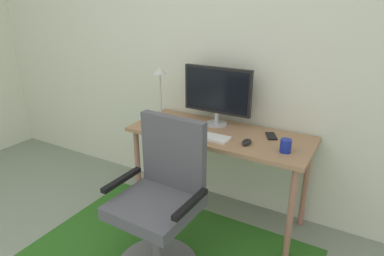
% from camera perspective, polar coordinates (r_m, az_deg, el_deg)
% --- Properties ---
extents(wall_back, '(6.00, 0.10, 2.60)m').
position_cam_1_polar(wall_back, '(2.87, 2.57, 12.87)').
color(wall_back, silver).
rests_on(wall_back, ground).
extents(desk, '(1.40, 0.57, 0.76)m').
position_cam_1_polar(desk, '(2.61, 4.65, -2.52)').
color(desk, '#9D7552').
rests_on(desk, ground).
extents(monitor, '(0.56, 0.18, 0.47)m').
position_cam_1_polar(monitor, '(2.65, 4.32, 6.09)').
color(monitor, '#B2B2B7').
rests_on(monitor, desk).
extents(keyboard, '(0.43, 0.13, 0.02)m').
position_cam_1_polar(keyboard, '(2.49, 1.65, -1.22)').
color(keyboard, white).
rests_on(keyboard, desk).
extents(computer_mouse, '(0.06, 0.10, 0.03)m').
position_cam_1_polar(computer_mouse, '(2.38, 9.31, -2.38)').
color(computer_mouse, black).
rests_on(computer_mouse, desk).
extents(coffee_cup, '(0.07, 0.07, 0.09)m').
position_cam_1_polar(coffee_cup, '(2.31, 15.67, -2.94)').
color(coffee_cup, navy).
rests_on(coffee_cup, desk).
extents(cell_phone, '(0.13, 0.16, 0.01)m').
position_cam_1_polar(cell_phone, '(2.55, 13.34, -1.35)').
color(cell_phone, black).
rests_on(cell_phone, desk).
extents(desk_lamp, '(0.11, 0.11, 0.45)m').
position_cam_1_polar(desk_lamp, '(2.77, -5.46, 7.86)').
color(desk_lamp, black).
rests_on(desk_lamp, desk).
extents(office_chair, '(0.57, 0.54, 1.03)m').
position_cam_1_polar(office_chair, '(2.23, -5.35, -13.97)').
color(office_chair, slate).
rests_on(office_chair, ground).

